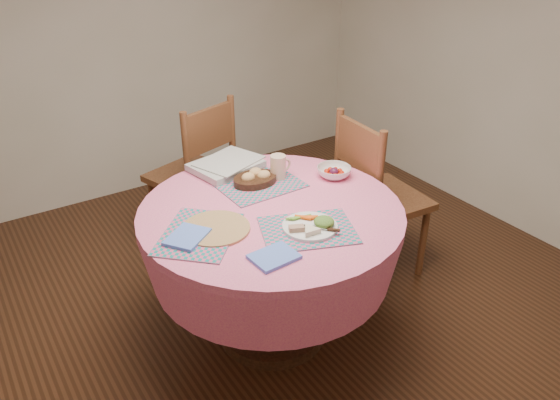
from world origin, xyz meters
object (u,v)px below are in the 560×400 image
Objects in this scene: chair_right at (375,194)px; bread_bowl at (255,178)px; chair_back at (197,171)px; fruit_bowl at (334,172)px; dinner_plate at (312,225)px; latte_mug at (279,167)px; dining_table at (271,244)px; wicker_trivet at (216,228)px.

chair_right is 0.79m from bread_bowl.
chair_right reaches higher than chair_back.
dinner_plate is at bearing -138.28° from fruit_bowl.
fruit_bowl is (0.40, 0.36, 0.00)m from dinner_plate.
latte_mug is at bearing -5.50° from bread_bowl.
fruit_bowl is at bearing 41.72° from dinner_plate.
dining_table is at bearing -167.01° from fruit_bowl.
dining_table is 5.15× the size of dinner_plate.
fruit_bowl is at bearing -21.99° from bread_bowl.
dining_table is 0.35m from bread_bowl.
chair_right is at bearing 28.20° from dinner_plate.
dinner_plate is at bearing -92.17° from bread_bowl.
dining_table is at bearing 4.75° from wicker_trivet.
latte_mug reaches higher than bread_bowl.
chair_right is 1.01× the size of chair_back.
wicker_trivet is (-0.30, -0.02, 0.20)m from dining_table.
wicker_trivet is at bearing -151.72° from latte_mug.
dinner_plate is at bearing -78.55° from dining_table.
dining_table is at bearing -129.49° from latte_mug.
wicker_trivet is at bearing -170.26° from fruit_bowl.
dinner_plate is at bearing 71.01° from chair_back.
chair_back reaches higher than latte_mug.
latte_mug reaches higher than dinner_plate.
dining_table is 0.82m from chair_right.
fruit_bowl is (0.37, -0.90, 0.26)m from chair_back.
chair_right is 4.36× the size of bread_bowl.
bread_bowl is at bearing 86.34° from chair_right.
dining_table is at bearing 101.45° from dinner_plate.
bread_bowl is 0.41m from fruit_bowl.
dining_table is 1.01m from chair_back.
chair_right is 0.68m from latte_mug.
chair_back is at bearing 112.24° from fruit_bowl.
wicker_trivet is (-1.11, -0.18, 0.23)m from chair_right.
fruit_bowl is (-0.36, -0.05, 0.25)m from chair_right.
dining_table is 4.13× the size of wicker_trivet.
chair_back is at bearing 98.89° from latte_mug.
latte_mug is at bearing 85.79° from chair_right.
dinner_plate is 1.98× the size of latte_mug.
fruit_bowl is at bearing 12.99° from dining_table.
fruit_bowl is (0.25, -0.14, -0.04)m from latte_mug.
fruit_bowl is at bearing 102.25° from chair_right.
latte_mug is at bearing 81.36° from chair_back.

